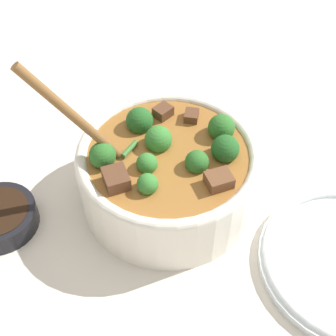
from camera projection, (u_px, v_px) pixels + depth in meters
name	position (u px, v px, depth m)	size (l,w,h in m)	color
ground_plane	(168.00, 197.00, 0.68)	(4.00, 4.00, 0.00)	silver
stew_bowl	(168.00, 170.00, 0.63)	(0.24, 0.28, 0.24)	white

